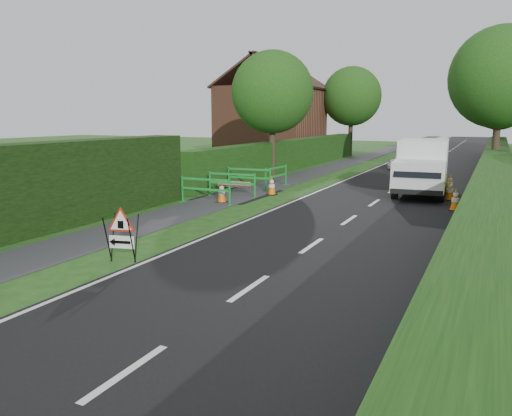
% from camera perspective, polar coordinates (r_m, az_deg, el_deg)
% --- Properties ---
extents(ground, '(120.00, 120.00, 0.00)m').
position_cam_1_polar(ground, '(10.12, -16.31, -8.52)').
color(ground, '#174914').
rests_on(ground, ground).
extents(road_surface, '(6.00, 90.00, 0.02)m').
position_cam_1_polar(road_surface, '(42.35, 20.36, 5.43)').
color(road_surface, black).
rests_on(road_surface, ground).
extents(footpath, '(2.00, 90.00, 0.02)m').
position_cam_1_polar(footpath, '(43.22, 13.07, 5.90)').
color(footpath, '#2D2D30').
rests_on(footpath, ground).
extents(hedge_west_far, '(1.00, 24.00, 1.80)m').
position_cam_1_polar(hedge_west_far, '(31.41, 4.14, 4.53)').
color(hedge_west_far, '#14380F').
rests_on(hedge_west_far, ground).
extents(hedge_east, '(1.20, 50.00, 1.50)m').
position_cam_1_polar(hedge_east, '(23.26, 25.48, 1.47)').
color(hedge_east, '#14380F').
rests_on(hedge_east, ground).
extents(house_west, '(7.50, 7.40, 7.88)m').
position_cam_1_polar(house_west, '(40.56, 1.78, 9.97)').
color(house_west, brown).
rests_on(house_west, ground).
extents(tree_nw, '(4.40, 4.40, 6.70)m').
position_cam_1_polar(tree_nw, '(27.43, 1.89, 13.07)').
color(tree_nw, '#2D2116').
rests_on(tree_nw, ground).
extents(tree_ne, '(5.20, 5.20, 7.79)m').
position_cam_1_polar(tree_ne, '(29.11, 26.24, 13.25)').
color(tree_ne, '#2D2116').
rests_on(tree_ne, ground).
extents(tree_fw, '(4.80, 4.80, 7.24)m').
position_cam_1_polar(tree_fw, '(42.55, 10.88, 12.42)').
color(tree_fw, '#2D2116').
rests_on(tree_fw, ground).
extents(tree_fe, '(4.20, 4.20, 6.33)m').
position_cam_1_polar(tree_fe, '(45.05, 26.12, 10.67)').
color(tree_fe, '#2D2116').
rests_on(tree_fe, ground).
extents(triangle_sign, '(0.88, 0.88, 1.06)m').
position_cam_1_polar(triangle_sign, '(11.41, -15.30, -2.50)').
color(triangle_sign, black).
rests_on(triangle_sign, ground).
extents(works_van, '(2.28, 5.05, 2.25)m').
position_cam_1_polar(works_van, '(21.86, 18.44, 4.58)').
color(works_van, silver).
rests_on(works_van, ground).
extents(traffic_cone_0, '(0.38, 0.38, 0.79)m').
position_cam_1_polar(traffic_cone_0, '(18.51, 21.82, 0.91)').
color(traffic_cone_0, black).
rests_on(traffic_cone_0, ground).
extents(traffic_cone_1, '(0.38, 0.38, 0.79)m').
position_cam_1_polar(traffic_cone_1, '(20.76, 21.27, 1.90)').
color(traffic_cone_1, black).
rests_on(traffic_cone_1, ground).
extents(traffic_cone_2, '(0.38, 0.38, 0.79)m').
position_cam_1_polar(traffic_cone_2, '(22.78, 21.30, 2.60)').
color(traffic_cone_2, black).
rests_on(traffic_cone_2, ground).
extents(traffic_cone_3, '(0.38, 0.38, 0.79)m').
position_cam_1_polar(traffic_cone_3, '(18.86, -3.95, 1.80)').
color(traffic_cone_3, black).
rests_on(traffic_cone_3, ground).
extents(traffic_cone_4, '(0.38, 0.38, 0.79)m').
position_cam_1_polar(traffic_cone_4, '(20.70, 1.81, 2.58)').
color(traffic_cone_4, black).
rests_on(traffic_cone_4, ground).
extents(ped_barrier_0, '(2.07, 0.43, 1.00)m').
position_cam_1_polar(ped_barrier_0, '(18.59, -5.80, 2.38)').
color(ped_barrier_0, '#198B31').
rests_on(ped_barrier_0, ground).
extents(ped_barrier_1, '(2.08, 0.49, 1.00)m').
position_cam_1_polar(ped_barrier_1, '(20.21, -2.75, 3.07)').
color(ped_barrier_1, '#198B31').
rests_on(ped_barrier_1, ground).
extents(ped_barrier_2, '(2.08, 0.47, 1.00)m').
position_cam_1_polar(ped_barrier_2, '(22.02, -0.79, 3.69)').
color(ped_barrier_2, '#198B31').
rests_on(ped_barrier_2, ground).
extents(ped_barrier_3, '(0.49, 2.08, 1.00)m').
position_cam_1_polar(ped_barrier_3, '(22.69, 2.33, 3.88)').
color(ped_barrier_3, '#198B31').
rests_on(ped_barrier_3, ground).
extents(redwhite_plank, '(1.50, 0.09, 0.25)m').
position_cam_1_polar(redwhite_plank, '(20.76, -2.53, 1.51)').
color(redwhite_plank, red).
rests_on(redwhite_plank, ground).
extents(hatchback_car, '(2.05, 3.59, 1.15)m').
position_cam_1_polar(hatchback_car, '(32.44, 16.90, 5.31)').
color(hatchback_car, silver).
rests_on(hatchback_car, ground).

